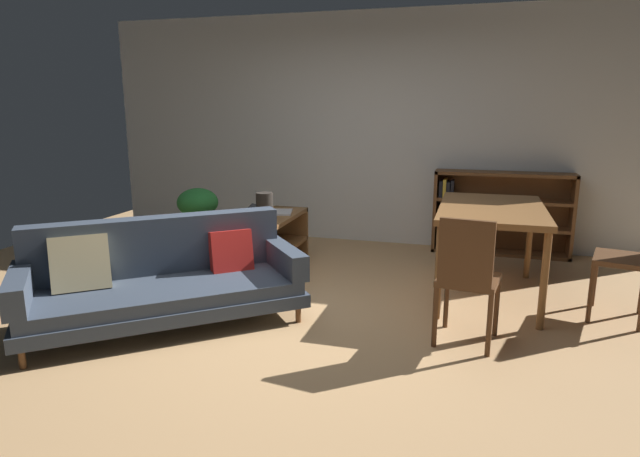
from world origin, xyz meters
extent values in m
plane|color=tan|center=(0.00, 0.00, 0.00)|extent=(8.16, 8.16, 0.00)
cube|color=silver|center=(0.00, 2.70, 1.35)|extent=(6.80, 0.10, 2.70)
cylinder|color=brown|center=(-0.06, -0.02, 0.06)|extent=(0.04, 0.04, 0.13)
cylinder|color=brown|center=(-1.51, -1.23, 0.06)|extent=(0.04, 0.04, 0.13)
cylinder|color=brown|center=(-0.51, 0.52, 0.06)|extent=(0.04, 0.04, 0.13)
cylinder|color=brown|center=(-1.96, -0.69, 0.06)|extent=(0.04, 0.04, 0.13)
cube|color=#384251|center=(-1.01, -0.35, 0.18)|extent=(2.10, 1.94, 0.10)
cube|color=#384251|center=(-1.01, -0.35, 0.28)|extent=(2.01, 1.86, 0.10)
cube|color=#384251|center=(-1.22, -0.11, 0.55)|extent=(1.62, 1.39, 0.45)
cube|color=#384251|center=(-0.28, 0.26, 0.43)|extent=(0.61, 0.70, 0.20)
cube|color=#384251|center=(-1.74, -0.96, 0.43)|extent=(0.61, 0.70, 0.20)
cube|color=tan|center=(-1.55, -0.59, 0.51)|extent=(0.47, 0.45, 0.42)
cube|color=red|center=(-0.69, 0.14, 0.48)|extent=(0.38, 0.36, 0.35)
cube|color=brown|center=(-0.74, 1.74, 0.28)|extent=(0.39, 0.04, 0.56)
cube|color=brown|center=(-0.74, 0.72, 0.28)|extent=(0.39, 0.04, 0.56)
cube|color=brown|center=(-0.74, 1.23, 0.23)|extent=(0.39, 1.02, 0.04)
cube|color=brown|center=(-0.74, 1.23, 0.54)|extent=(0.39, 1.06, 0.04)
cube|color=brown|center=(-0.74, 1.23, 0.02)|extent=(0.39, 1.02, 0.04)
cube|color=silver|center=(-0.72, 1.39, 0.56)|extent=(0.30, 0.35, 0.02)
cube|color=black|center=(-0.93, 1.34, 0.60)|extent=(0.28, 0.34, 0.06)
cylinder|color=#2D2823|center=(-0.72, 0.95, 0.70)|extent=(0.16, 0.16, 0.28)
cylinder|color=slate|center=(-0.72, 0.95, 0.75)|extent=(0.09, 0.09, 0.01)
cylinder|color=#9E9389|center=(-1.62, 1.30, 0.11)|extent=(0.29, 0.29, 0.22)
cylinder|color=#287A33|center=(-1.55, 1.31, 0.41)|extent=(0.18, 0.06, 0.40)
cylinder|color=#287A33|center=(-1.62, 1.42, 0.48)|extent=(0.05, 0.27, 0.53)
cylinder|color=#287A33|center=(-1.74, 1.28, 0.49)|extent=(0.27, 0.08, 0.55)
cylinder|color=#287A33|center=(-1.61, 1.23, 0.39)|extent=(0.06, 0.17, 0.36)
ellipsoid|color=#287A33|center=(-1.62, 1.30, 0.64)|extent=(0.43, 0.43, 0.30)
cylinder|color=brown|center=(0.95, 1.64, 0.37)|extent=(0.06, 0.06, 0.75)
cylinder|color=brown|center=(0.95, 0.35, 0.37)|extent=(0.06, 0.06, 0.75)
cylinder|color=brown|center=(1.72, 1.64, 0.37)|extent=(0.06, 0.06, 0.75)
cylinder|color=brown|center=(1.72, 0.35, 0.37)|extent=(0.06, 0.06, 0.75)
cube|color=brown|center=(1.33, 1.00, 0.77)|extent=(0.86, 1.39, 0.05)
cylinder|color=#56351E|center=(2.09, 0.60, 0.23)|extent=(0.04, 0.04, 0.46)
cylinder|color=#56351E|center=(2.18, 1.00, 0.23)|extent=(0.04, 0.04, 0.46)
cube|color=#56351E|center=(2.30, 0.76, 0.48)|extent=(0.48, 0.52, 0.04)
cylinder|color=#56351E|center=(1.03, 0.20, 0.22)|extent=(0.04, 0.04, 0.44)
cylinder|color=#56351E|center=(1.39, 0.14, 0.22)|extent=(0.04, 0.04, 0.44)
cylinder|color=#56351E|center=(0.98, -0.17, 0.22)|extent=(0.04, 0.04, 0.44)
cylinder|color=#56351E|center=(1.33, -0.22, 0.22)|extent=(0.04, 0.04, 0.44)
cube|color=#56351E|center=(1.18, -0.01, 0.46)|extent=(0.45, 0.46, 0.04)
cube|color=#56351E|center=(1.15, -0.20, 0.70)|extent=(0.36, 0.09, 0.44)
cube|color=brown|center=(0.76, 2.49, 0.46)|extent=(0.04, 0.30, 0.92)
cube|color=brown|center=(2.21, 2.49, 0.46)|extent=(0.04, 0.30, 0.92)
cube|color=brown|center=(1.49, 2.49, 0.91)|extent=(1.48, 0.30, 0.04)
cube|color=brown|center=(1.49, 2.49, 0.02)|extent=(1.48, 0.30, 0.04)
cube|color=brown|center=(1.49, 2.62, 0.46)|extent=(1.45, 0.04, 0.92)
cube|color=brown|center=(1.49, 2.49, 0.31)|extent=(1.45, 0.29, 0.04)
cube|color=brown|center=(1.49, 2.49, 0.61)|extent=(1.45, 0.29, 0.04)
cube|color=#337F47|center=(0.82, 2.46, 0.13)|extent=(0.04, 0.19, 0.19)
cube|color=#2D5199|center=(0.87, 2.47, 0.11)|extent=(0.06, 0.20, 0.14)
cube|color=#993884|center=(0.94, 2.46, 0.11)|extent=(0.06, 0.18, 0.15)
cube|color=orange|center=(0.82, 2.48, 0.42)|extent=(0.05, 0.25, 0.17)
cube|color=black|center=(0.88, 2.46, 0.45)|extent=(0.06, 0.19, 0.23)
cube|color=red|center=(0.96, 2.47, 0.45)|extent=(0.07, 0.21, 0.23)
cube|color=black|center=(0.82, 2.47, 0.72)|extent=(0.04, 0.23, 0.18)
cube|color=gold|center=(0.86, 2.47, 0.73)|extent=(0.03, 0.22, 0.20)
cube|color=black|center=(0.90, 2.48, 0.72)|extent=(0.04, 0.24, 0.18)
cube|color=black|center=(0.94, 2.46, 0.72)|extent=(0.03, 0.18, 0.19)
camera|label=1|loc=(1.19, -3.71, 1.63)|focal=30.21mm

